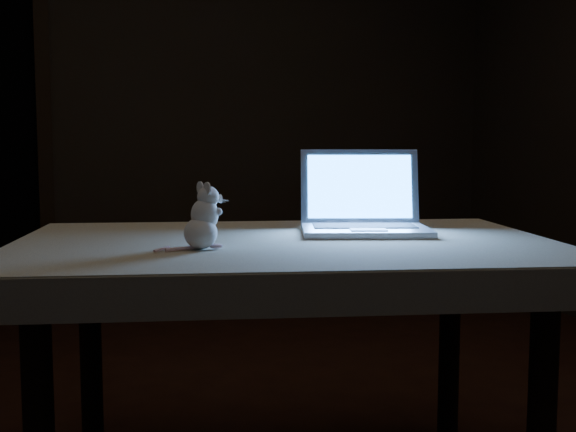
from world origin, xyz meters
name	(u,v)px	position (x,y,z in m)	size (l,w,h in m)	color
back_wall	(152,94)	(0.00, 2.50, 1.30)	(4.50, 0.04, 2.60)	black
table	(285,373)	(-0.10, 0.05, 0.37)	(1.38, 0.88, 0.74)	black
tablecloth	(263,257)	(-0.16, 0.06, 0.70)	(1.47, 0.98, 0.09)	beige
laptop	(366,191)	(0.17, 0.09, 0.87)	(0.37, 0.32, 0.25)	#BABABF
plush_mouse	(200,216)	(-0.36, -0.04, 0.83)	(0.12, 0.12, 0.17)	white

